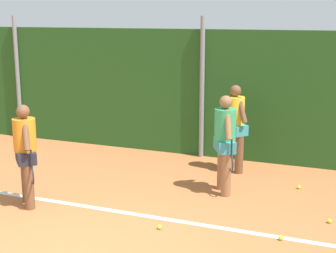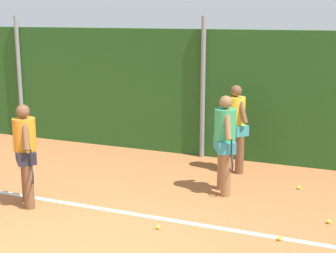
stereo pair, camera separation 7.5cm
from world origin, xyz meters
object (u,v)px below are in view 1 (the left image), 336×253
Objects in this scene: tennis_ball_6 at (281,238)px; tennis_ball_9 at (160,227)px; player_foreground_near at (26,150)px; player_backcourt_far at (235,123)px; tennis_ball_7 at (329,221)px; tennis_ball_5 at (299,187)px; tennis_ball_0 at (34,151)px; player_midcourt at (225,139)px.

tennis_ball_6 and tennis_ball_9 have the same top height.
player_backcourt_far is (2.59, 2.97, 0.03)m from player_foreground_near.
player_foreground_near is 4.74m from tennis_ball_7.
player_foreground_near is at bearing 86.94° from player_backcourt_far.
tennis_ball_5 is (1.33, -0.60, -0.92)m from player_backcourt_far.
tennis_ball_6 is (5.83, -2.43, 0.00)m from tennis_ball_0.
tennis_ball_5 is at bearing 114.58° from tennis_ball_7.
tennis_ball_9 is (-0.44, -1.80, -0.91)m from player_midcourt.
tennis_ball_6 is (1.22, -1.52, -0.91)m from player_midcourt.
player_backcourt_far reaches higher than tennis_ball_6.
player_foreground_near reaches higher than tennis_ball_9.
player_midcourt is 2.15m from tennis_ball_6.
tennis_ball_0 is at bearing 42.35° from player_backcourt_far.
player_backcourt_far reaches higher than tennis_ball_7.
tennis_ball_0 is 6.59m from tennis_ball_7.
tennis_ball_0 is 6.31m from tennis_ball_6.
tennis_ball_5 is at bearing 56.44° from tennis_ball_9.
player_backcourt_far is 3.19m from tennis_ball_9.
player_foreground_near is 24.82× the size of tennis_ball_9.
tennis_ball_5 is 1.00× the size of tennis_ball_7.
player_midcourt is at bearing -11.17° from tennis_ball_0.
tennis_ball_9 is (-1.63, -2.45, 0.00)m from tennis_ball_5.
player_midcourt is 25.53× the size of tennis_ball_6.
player_backcourt_far reaches higher than tennis_ball_0.
tennis_ball_7 is (0.57, 0.84, 0.00)m from tennis_ball_6.
tennis_ball_7 is at bearing 59.11° from player_foreground_near.
tennis_ball_9 is (2.30, -0.07, -0.88)m from player_foreground_near.
tennis_ball_7 and tennis_ball_9 have the same top height.
player_backcourt_far is at bearing 84.50° from tennis_ball_9.
player_foreground_near reaches higher than tennis_ball_5.
tennis_ball_7 is (0.61, -1.33, 0.00)m from tennis_ball_5.
tennis_ball_7 is at bearing 41.20° from player_midcourt.
tennis_ball_6 is at bearing -124.31° from tennis_ball_7.
tennis_ball_9 is at bearing -41.72° from player_midcourt.
tennis_ball_5 is at bearing 90.79° from player_midcourt.
tennis_ball_7 is 1.00× the size of tennis_ball_9.
player_backcourt_far is at bearing 158.87° from player_midcourt.
player_midcourt is at bearing 78.35° from player_foreground_near.
tennis_ball_7 is at bearing -65.42° from tennis_ball_5.
player_foreground_near is 3.95m from player_backcourt_far.
tennis_ball_6 is at bearing 154.45° from player_backcourt_far.
tennis_ball_9 is (-0.29, -3.05, -0.92)m from player_backcourt_far.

